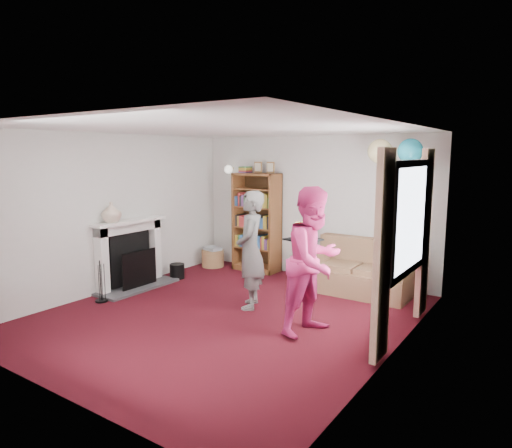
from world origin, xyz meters
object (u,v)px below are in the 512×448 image
Objects in this scene: sofa at (361,272)px; person_striped at (251,250)px; person_magenta at (314,261)px; birthday_cake at (303,235)px; bookcase at (257,223)px.

person_striped is at bearing -123.24° from sofa.
person_magenta is 4.87× the size of birthday_cake.
person_magenta is 0.41m from birthday_cake.
bookcase is 1.22× the size of person_striped.
person_magenta is at bearing -35.49° from birthday_cake.
bookcase is 2.24m from sofa.
person_magenta is at bearing 45.08° from person_striped.
bookcase is 1.29× the size of sofa.
person_magenta is at bearing -85.95° from sofa.
person_magenta is at bearing -43.47° from bookcase.
bookcase is 3.14m from person_magenta.
bookcase reaches higher than person_striped.
birthday_cake is at bearing 51.27° from person_striped.
bookcase reaches higher than birthday_cake.
person_striped is 0.93× the size of person_magenta.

